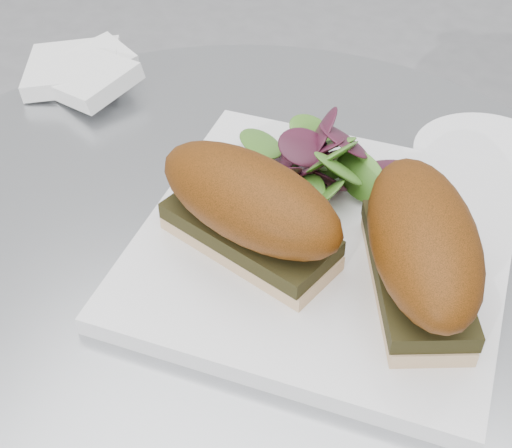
% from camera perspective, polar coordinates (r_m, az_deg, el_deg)
% --- Properties ---
extents(table, '(0.70, 0.70, 0.73)m').
position_cam_1_polar(table, '(0.76, -1.13, -15.79)').
color(table, '#ADB0B4').
rests_on(table, ground).
extents(plate, '(0.30, 0.30, 0.02)m').
position_cam_1_polar(plate, '(0.57, 5.41, -1.65)').
color(plate, white).
rests_on(plate, table).
extents(sandwich_left, '(0.17, 0.12, 0.08)m').
position_cam_1_polar(sandwich_left, '(0.53, -0.55, 1.37)').
color(sandwich_left, beige).
rests_on(sandwich_left, plate).
extents(sandwich_right, '(0.14, 0.18, 0.08)m').
position_cam_1_polar(sandwich_right, '(0.51, 13.09, -1.84)').
color(sandwich_right, beige).
rests_on(sandwich_right, plate).
extents(salad, '(0.11, 0.11, 0.05)m').
position_cam_1_polar(salad, '(0.61, 5.35, 5.92)').
color(salad, '#517E29').
rests_on(salad, plate).
extents(napkin, '(0.15, 0.15, 0.02)m').
position_cam_1_polar(napkin, '(0.79, -13.57, 11.13)').
color(napkin, white).
rests_on(napkin, table).
extents(saucer, '(0.14, 0.14, 0.01)m').
position_cam_1_polar(saucer, '(0.69, 18.01, 4.97)').
color(saucer, white).
rests_on(saucer, table).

